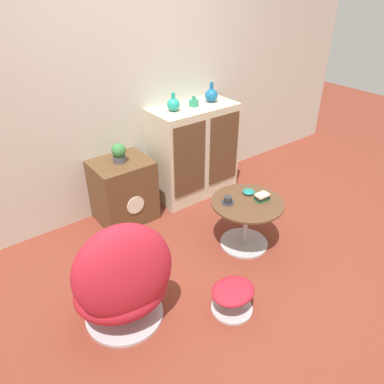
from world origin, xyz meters
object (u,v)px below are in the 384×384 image
at_px(ottoman, 233,294).
at_px(vase_inner_left, 194,103).
at_px(coffee_table, 246,218).
at_px(vase_inner_right, 211,95).
at_px(book_stack, 262,197).
at_px(vase_leftmost, 173,104).
at_px(teacup, 228,200).
at_px(tv_console, 123,191).
at_px(bowl, 249,192).
at_px(potted_plant, 119,153).
at_px(egg_chair, 123,282).
at_px(sideboard, 194,151).

xyz_separation_m(ottoman, vase_inner_left, (0.85, 1.59, 0.91)).
relative_size(coffee_table, vase_inner_right, 3.12).
height_order(vase_inner_right, book_stack, vase_inner_right).
bearing_deg(vase_leftmost, teacup, -96.61).
relative_size(tv_console, bowl, 5.75).
bearing_deg(ottoman, vase_leftmost, 69.64).
height_order(tv_console, teacup, tv_console).
xyz_separation_m(coffee_table, potted_plant, (-0.68, 1.08, 0.44)).
relative_size(vase_inner_left, book_stack, 0.81).
relative_size(egg_chair, vase_inner_left, 8.59).
distance_m(coffee_table, teacup, 0.27).
height_order(sideboard, bowl, sideboard).
distance_m(egg_chair, ottoman, 0.83).
distance_m(sideboard, tv_console, 0.91).
bearing_deg(coffee_table, vase_inner_left, 78.56).
relative_size(ottoman, potted_plant, 1.81).
distance_m(sideboard, vase_inner_right, 0.63).
bearing_deg(sideboard, vase_inner_right, 0.93).
bearing_deg(ottoman, vase_inner_left, 61.99).
bearing_deg(vase_leftmost, coffee_table, -87.93).
relative_size(vase_leftmost, book_stack, 1.42).
relative_size(egg_chair, vase_leftmost, 4.88).
distance_m(sideboard, egg_chair, 1.96).
bearing_deg(bowl, vase_leftmost, 98.57).
xyz_separation_m(egg_chair, ottoman, (0.70, -0.39, -0.24)).
height_order(sideboard, book_stack, sideboard).
bearing_deg(vase_leftmost, sideboard, -0.88).
relative_size(tv_console, ottoman, 1.87).
bearing_deg(coffee_table, vase_inner_right, 67.19).
xyz_separation_m(ottoman, vase_leftmost, (0.59, 1.59, 0.94)).
relative_size(tv_console, potted_plant, 3.39).
bearing_deg(book_stack, egg_chair, -176.95).
xyz_separation_m(egg_chair, teacup, (1.17, 0.23, 0.10)).
height_order(potted_plant, teacup, potted_plant).
height_order(coffee_table, vase_inner_right, vase_inner_right).
bearing_deg(sideboard, potted_plant, 179.63).
distance_m(ottoman, book_stack, 0.95).
xyz_separation_m(vase_inner_left, book_stack, (-0.10, -1.13, -0.56)).
height_order(sideboard, vase_inner_right, vase_inner_right).
xyz_separation_m(tv_console, vase_leftmost, (0.64, -0.00, 0.77)).
distance_m(vase_inner_left, vase_inner_right, 0.24).
bearing_deg(teacup, tv_console, 118.19).
distance_m(vase_leftmost, vase_inner_right, 0.49).
height_order(vase_inner_left, bowl, vase_inner_left).
relative_size(ottoman, bowl, 3.07).
bearing_deg(vase_inner_right, tv_console, 179.93).
height_order(teacup, book_stack, book_stack).
relative_size(egg_chair, teacup, 7.90).
distance_m(tv_console, ottoman, 1.60).
distance_m(tv_console, vase_inner_right, 1.37).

